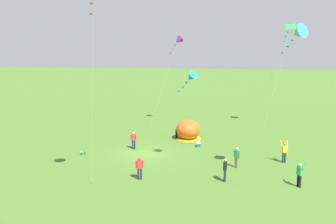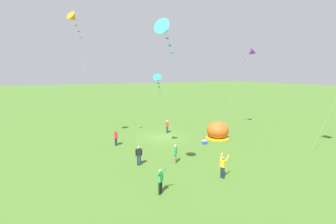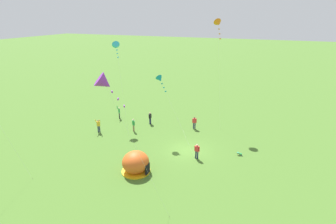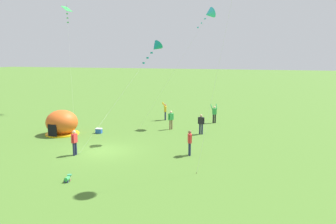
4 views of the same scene
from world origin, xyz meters
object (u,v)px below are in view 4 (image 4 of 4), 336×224
object	(u,v)px
popup_tent	(62,123)
person_flying_kite	(165,111)
cooler_box	(99,131)
toddler_crawling	(68,178)
person_with_toddler	(74,141)
person_center_field	(201,123)
person_near_tent	(171,119)
person_far_back	(190,141)
person_arms_raised	(214,113)
kite_cyan	(209,14)
kite_teal	(156,47)
kite_green	(67,12)

from	to	relation	value
popup_tent	person_flying_kite	bearing A→B (deg)	54.39
cooler_box	person_flying_kite	world-z (taller)	person_flying_kite
toddler_crawling	person_with_toddler	bearing A→B (deg)	119.75
person_center_field	person_near_tent	bearing A→B (deg)	162.23
person_far_back	person_flying_kite	bearing A→B (deg)	116.43
popup_tent	person_arms_raised	bearing A→B (deg)	37.77
popup_tent	person_far_back	world-z (taller)	popup_tent
toddler_crawling	person_arms_raised	distance (m)	18.52
person_arms_raised	kite_cyan	size ratio (longest dim) A/B	0.17
person_far_back	person_near_tent	distance (m)	8.06
person_far_back	kite_teal	distance (m)	8.04
person_flying_kite	kite_cyan	world-z (taller)	kite_cyan
person_arms_raised	kite_teal	bearing A→B (deg)	-111.94
cooler_box	person_near_tent	distance (m)	6.51
toddler_crawling	person_arms_raised	world-z (taller)	person_arms_raised
popup_tent	cooler_box	world-z (taller)	popup_tent
popup_tent	kite_cyan	bearing A→B (deg)	37.16
person_center_field	kite_green	world-z (taller)	kite_green
kite_cyan	kite_teal	distance (m)	8.43
person_far_back	kite_cyan	world-z (taller)	kite_cyan
cooler_box	person_center_field	world-z (taller)	person_center_field
popup_tent	kite_green	world-z (taller)	kite_green
person_center_field	kite_cyan	xyz separation A→B (m)	(-0.40, 4.47, 9.58)
person_arms_raised	person_center_field	bearing A→B (deg)	-92.23
person_far_back	kite_teal	world-z (taller)	kite_teal
toddler_crawling	kite_teal	world-z (taller)	kite_teal
person_near_tent	kite_teal	distance (m)	7.41
kite_teal	kite_green	bearing A→B (deg)	145.87
popup_tent	person_center_field	bearing A→B (deg)	18.54
kite_green	person_near_tent	bearing A→B (deg)	-22.92
cooler_box	person_center_field	xyz separation A→B (m)	(8.51, 2.48, 0.74)
person_with_toddler	kite_green	distance (m)	22.32
person_center_field	person_with_toddler	size ratio (longest dim) A/B	1.00
person_center_field	person_flying_kite	bearing A→B (deg)	134.67
cooler_box	kite_teal	world-z (taller)	kite_teal
kite_teal	person_center_field	bearing A→B (deg)	43.47
person_near_tent	person_with_toddler	world-z (taller)	same
person_arms_raised	person_flying_kite	bearing A→B (deg)	-179.06
cooler_box	kite_cyan	world-z (taller)	kite_cyan
person_center_field	kite_teal	xyz separation A→B (m)	(-3.01, -2.86, 6.34)
person_arms_raised	person_near_tent	size ratio (longest dim) A/B	1.10
kite_green	kite_teal	bearing A→B (deg)	-34.13
popup_tent	person_center_field	world-z (taller)	popup_tent
person_arms_raised	toddler_crawling	bearing A→B (deg)	-104.30
person_center_field	person_flying_kite	xyz separation A→B (m)	(-4.98, 5.04, 0.03)
cooler_box	kite_cyan	xyz separation A→B (m)	(8.10, 6.94, 10.33)
toddler_crawling	person_near_tent	distance (m)	13.86
popup_tent	cooler_box	size ratio (longest dim) A/B	4.92
person_arms_raised	person_center_field	size ratio (longest dim) A/B	1.10
person_far_back	kite_teal	xyz separation A→B (m)	(-3.63, 3.36, 6.34)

